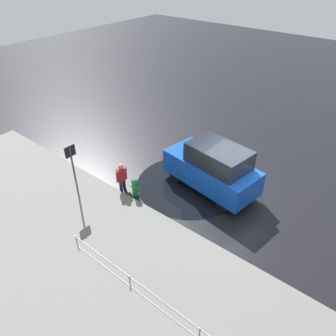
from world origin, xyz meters
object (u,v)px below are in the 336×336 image
at_px(fire_hydrant, 135,187).
at_px(sign_post, 73,164).
at_px(moving_hatchback, 213,168).
at_px(pedestrian, 122,175).

height_order(fire_hydrant, sign_post, sign_post).
height_order(moving_hatchback, fire_hydrant, moving_hatchback).
xyz_separation_m(moving_hatchback, pedestrian, (2.81, 2.34, -0.34)).
relative_size(moving_hatchback, pedestrian, 3.37).
relative_size(fire_hydrant, pedestrian, 0.66).
xyz_separation_m(pedestrian, sign_post, (0.96, 1.50, 0.90)).
xyz_separation_m(fire_hydrant, sign_post, (1.67, 1.51, 1.18)).
xyz_separation_m(fire_hydrant, pedestrian, (0.70, 0.02, 0.28)).
height_order(fire_hydrant, pedestrian, pedestrian).
relative_size(fire_hydrant, sign_post, 0.33).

